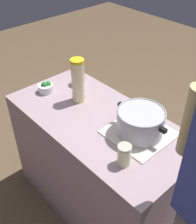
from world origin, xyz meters
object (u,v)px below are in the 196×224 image
cooking_pot (140,122)px  lemonade_pitcher (78,81)px  mason_jar (124,155)px  broccoli_bowl_front (46,87)px  broccoli_bowl_center (78,81)px

cooking_pot → lemonade_pitcher: (-0.51, -0.04, 0.07)m
cooking_pot → mason_jar: 0.26m
broccoli_bowl_front → lemonade_pitcher: bearing=23.5°
cooking_pot → lemonade_pitcher: bearing=-175.3°
lemonade_pitcher → broccoli_bowl_center: 0.24m
cooking_pot → mason_jar: (0.10, -0.24, -0.03)m
cooking_pot → broccoli_bowl_front: (-0.75, -0.15, -0.05)m
broccoli_bowl_front → broccoli_bowl_center: (0.08, 0.23, 0.00)m
mason_jar → broccoli_bowl_front: bearing=173.9°
broccoli_bowl_front → broccoli_bowl_center: bearing=70.1°
mason_jar → lemonade_pitcher: bearing=162.1°
mason_jar → broccoli_bowl_center: size_ratio=1.20×
cooking_pot → broccoli_bowl_center: size_ratio=3.41×
lemonade_pitcher → broccoli_bowl_front: (-0.24, -0.11, -0.12)m
lemonade_pitcher → broccoli_bowl_center: bearing=142.4°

